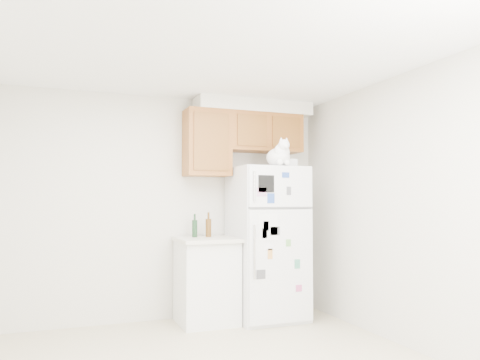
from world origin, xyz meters
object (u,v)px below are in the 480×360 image
refrigerator (267,243)px  storage_box_front (289,163)px  cat (280,156)px  bottle_green (195,225)px  base_counter (207,280)px  bottle_amber (208,225)px  storage_box_back (281,164)px

refrigerator → storage_box_front: storage_box_front is taller
refrigerator → cat: (0.03, -0.26, 0.96)m
refrigerator → bottle_green: size_ratio=6.61×
base_counter → storage_box_front: (0.90, -0.22, 1.28)m
cat → bottle_amber: size_ratio=1.58×
base_counter → bottle_green: 0.61m
base_counter → cat: bearing=-24.4°
base_counter → storage_box_back: 1.57m
storage_box_back → cat: bearing=-136.8°
refrigerator → bottle_amber: bearing=164.6°
cat → storage_box_front: (0.17, 0.11, -0.07)m
storage_box_back → storage_box_front: size_ratio=1.20×
storage_box_front → refrigerator: bearing=134.9°
base_counter → cat: size_ratio=2.12×
bottle_green → bottle_amber: size_ratio=0.94×
storage_box_back → bottle_green: size_ratio=0.70×
cat → bottle_green: bearing=150.8°
storage_box_front → bottle_amber: size_ratio=0.55×
base_counter → bottle_amber: bottle_amber is taller
refrigerator → bottle_amber: 0.69m
bottle_green → bottle_amber: 0.15m
refrigerator → storage_box_front: (0.21, -0.15, 0.89)m
base_counter → bottle_amber: size_ratio=3.35×
storage_box_back → storage_box_front: bearing=-107.2°
cat → refrigerator: bearing=97.8°
refrigerator → bottle_amber: (-0.64, 0.18, 0.21)m
storage_box_back → storage_box_front: (0.00, -0.20, -0.01)m
storage_box_back → bottle_amber: (-0.84, 0.12, -0.69)m
cat → storage_box_back: (0.17, 0.31, -0.06)m
storage_box_back → storage_box_front: 0.20m
bottle_amber → bottle_green: bearing=169.2°
cat → bottle_amber: cat is taller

